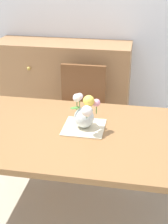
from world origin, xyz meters
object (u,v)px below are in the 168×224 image
at_px(dresser, 64,88).
at_px(dining_table, 73,142).
at_px(flower_vase, 85,113).
at_px(chair_far, 81,107).

bearing_deg(dresser, dining_table, -73.98).
height_order(dining_table, flower_vase, flower_vase).
bearing_deg(dining_table, chair_far, 96.71).
xyz_separation_m(dining_table, chair_far, (-0.10, 0.83, -0.13)).
bearing_deg(dresser, chair_far, -60.31).
distance_m(dining_table, chair_far, 0.85).
height_order(dresser, flower_vase, dresser).
height_order(dining_table, dresser, dresser).
bearing_deg(dining_table, flower_vase, 31.96).
bearing_deg(dresser, flower_vase, -70.31).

